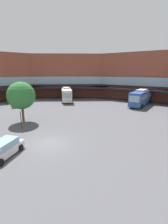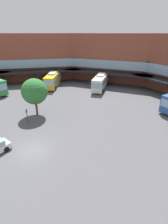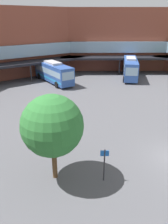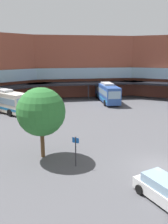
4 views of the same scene
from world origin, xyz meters
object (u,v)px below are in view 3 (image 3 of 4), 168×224
Objects in this scene: bus_2 at (130,68)px; plaza_tree at (52,126)px; bus_5 at (53,72)px; stop_sign_post at (104,162)px.

plaza_tree is at bearing -11.98° from bus_2.
bus_2 is at bearing 16.85° from plaza_tree.
bus_2 reaches higher than bus_5.
plaza_tree reaches higher than bus_5.
bus_5 is 4.27× the size of stop_sign_post.
stop_sign_post is at bearing -19.07° from bus_5.
plaza_tree is (-30.75, -9.32, 2.25)m from bus_2.
bus_2 is 4.08× the size of stop_sign_post.
bus_2 is 32.21m from plaza_tree.
bus_5 is 1.73× the size of plaza_tree.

